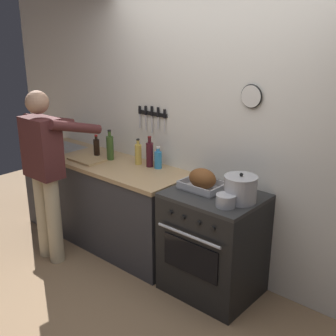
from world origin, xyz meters
name	(u,v)px	position (x,y,z in m)	size (l,w,h in m)	color
ground_plane	(110,336)	(0.00, 0.00, 0.00)	(8.00, 8.00, 0.00)	#937251
wall_back	(220,134)	(0.00, 1.35, 1.30)	(6.00, 0.13, 2.60)	white
counter_block	(103,199)	(-1.21, 0.99, 0.46)	(2.03, 0.65, 0.90)	#38383D
stove	(213,243)	(0.22, 0.99, 0.45)	(0.76, 0.67, 0.90)	black
person_cook	(46,166)	(-1.30, 0.40, 0.95)	(0.51, 0.63, 1.66)	#C6B793
roasting_pan	(202,180)	(0.08, 1.00, 0.98)	(0.35, 0.26, 0.18)	#B7B7BC
stock_pot	(240,189)	(0.45, 0.99, 1.00)	(0.26, 0.26, 0.23)	#B7B7BC
saucepan	(226,201)	(0.42, 0.84, 0.95)	(0.15, 0.15, 0.09)	#B7B7BC
cutting_board	(87,159)	(-1.29, 0.87, 0.91)	(0.36, 0.24, 0.02)	tan
bottle_dish_soap	(158,159)	(-0.57, 1.17, 0.99)	(0.07, 0.07, 0.21)	#338CCC
bottle_cooking_oil	(138,154)	(-0.81, 1.13, 1.01)	(0.07, 0.07, 0.26)	gold
bottle_wine_red	(150,154)	(-0.67, 1.15, 1.03)	(0.07, 0.07, 0.30)	#47141E
bottle_olive_oil	(110,147)	(-1.13, 1.06, 1.03)	(0.07, 0.07, 0.31)	#385623
bottle_soy_sauce	(97,147)	(-1.36, 1.06, 0.99)	(0.06, 0.06, 0.22)	black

